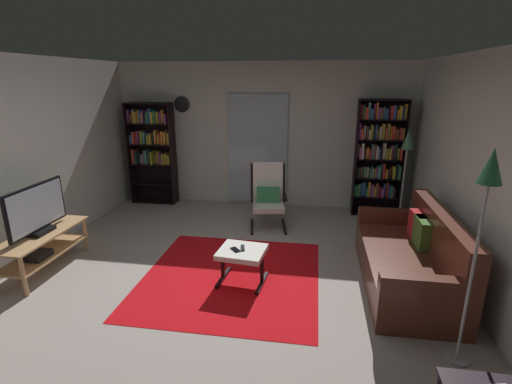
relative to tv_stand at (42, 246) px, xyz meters
The scene contains 18 objects.
ground_plane 2.33m from the tv_stand, ahead, with size 7.02×7.02×0.00m, color #A79993.
wall_back 3.96m from the tv_stand, 53.19° to the left, with size 5.60×0.06×2.60m, color silver.
wall_left 1.07m from the tv_stand, 156.46° to the left, with size 0.06×6.00×2.60m, color silver.
wall_right 5.10m from the tv_stand, ahead, with size 0.06×6.00×2.60m, color silver.
glass_door_panel 3.81m from the tv_stand, 53.59° to the left, with size 1.10×0.01×2.00m, color silver.
area_rug 2.36m from the tv_stand, ahead, with size 2.09×2.18×0.01m, color red.
tv_stand is the anchor object (origin of this frame).
television 0.46m from the tv_stand, 84.38° to the left, with size 0.20×0.95×0.61m.
bookshelf_near_tv 2.95m from the tv_stand, 85.05° to the left, with size 0.85×0.30×1.89m.
bookshelf_near_sofa 5.22m from the tv_stand, 32.71° to the left, with size 0.79×0.30×1.99m.
leather_sofa 4.43m from the tv_stand, ahead, with size 0.88×1.99×0.89m.
lounge_armchair 3.22m from the tv_stand, 37.06° to the left, with size 0.66×0.73×1.02m.
ottoman 2.49m from the tv_stand, ahead, with size 0.57×0.53×0.42m.
tv_remote 2.50m from the tv_stand, ahead, with size 0.04×0.14×0.02m, color black.
cell_phone 2.42m from the tv_stand, ahead, with size 0.07×0.14×0.01m, color black.
floor_lamp_by_sofa 4.77m from the tv_stand, 10.65° to the right, with size 0.22×0.22×1.83m.
floor_lamp_by_shelf 5.14m from the tv_stand, 23.85° to the left, with size 0.22×0.22×1.59m.
wall_clock 3.46m from the tv_stand, 74.72° to the left, with size 0.29×0.03×0.29m.
Camera 1 is at (0.97, -3.94, 2.31)m, focal length 26.41 mm.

